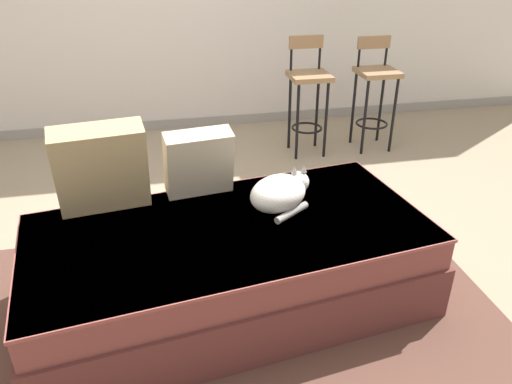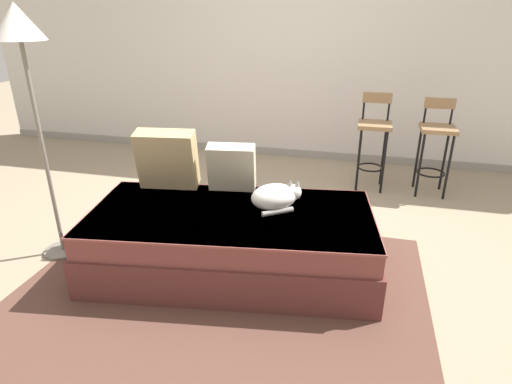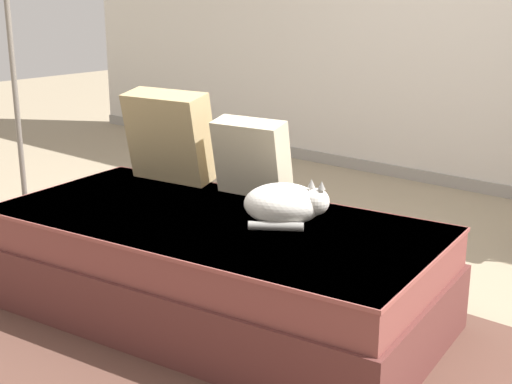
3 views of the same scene
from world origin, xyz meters
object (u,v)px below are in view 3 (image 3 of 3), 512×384
Objects in this scene: throw_pillow_corner at (170,136)px; throw_pillow_middle at (252,157)px; couch at (214,266)px; cat at (286,204)px.

throw_pillow_middle is at bearing 8.00° from throw_pillow_corner.
cat is at bearing 25.27° from couch.
couch is 0.79m from throw_pillow_corner.
couch is at bearing -27.09° from throw_pillow_corner.
throw_pillow_corner is 0.49m from throw_pillow_middle.
cat is (0.86, -0.16, -0.14)m from throw_pillow_corner.
couch is at bearing -74.63° from throw_pillow_middle.
cat is at bearing -31.11° from throw_pillow_middle.
throw_pillow_corner is at bearing 152.91° from couch.
cat is (0.38, -0.23, -0.10)m from throw_pillow_middle.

